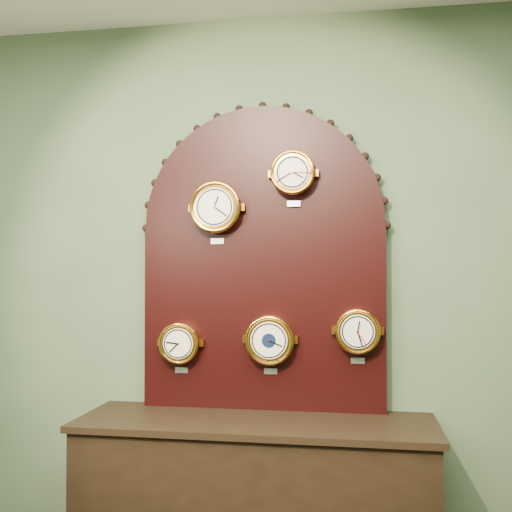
% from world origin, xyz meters
% --- Properties ---
extents(wall_back, '(4.00, 0.00, 4.00)m').
position_xyz_m(wall_back, '(0.00, 2.50, 1.40)').
color(wall_back, '#4A6142').
rests_on(wall_back, ground).
extents(display_board, '(1.26, 0.06, 1.53)m').
position_xyz_m(display_board, '(0.00, 2.45, 1.63)').
color(display_board, black).
rests_on(display_board, shop_counter).
extents(roman_clock, '(0.26, 0.08, 0.31)m').
position_xyz_m(roman_clock, '(-0.22, 2.38, 1.82)').
color(roman_clock, orange).
rests_on(roman_clock, display_board).
extents(arabic_clock, '(0.22, 0.08, 0.27)m').
position_xyz_m(arabic_clock, '(0.16, 2.38, 1.98)').
color(arabic_clock, orange).
rests_on(arabic_clock, display_board).
extents(hygrometer, '(0.20, 0.08, 0.26)m').
position_xyz_m(hygrometer, '(-0.41, 2.38, 1.15)').
color(hygrometer, orange).
rests_on(hygrometer, display_board).
extents(barometer, '(0.24, 0.08, 0.29)m').
position_xyz_m(barometer, '(0.05, 2.38, 1.18)').
color(barometer, orange).
rests_on(barometer, display_board).
extents(tide_clock, '(0.21, 0.08, 0.27)m').
position_xyz_m(tide_clock, '(0.47, 2.38, 1.23)').
color(tide_clock, orange).
rests_on(tide_clock, display_board).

